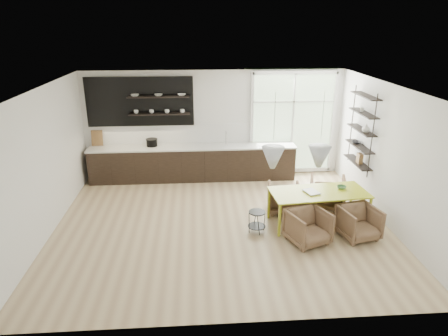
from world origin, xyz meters
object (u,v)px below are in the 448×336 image
(armchair_back_right, at_px, (327,192))
(armchair_front_left, at_px, (308,227))
(armchair_back_left, at_px, (284,198))
(dining_table, at_px, (319,194))
(wire_stool, at_px, (257,219))
(armchair_front_right, at_px, (359,223))

(armchair_back_right, xyz_separation_m, armchair_front_left, (-0.87, -1.55, -0.03))
(armchair_back_left, relative_size, armchair_back_right, 0.90)
(dining_table, distance_m, armchair_back_left, 0.94)
(wire_stool, bearing_deg, armchair_front_right, -10.43)
(armchair_back_right, relative_size, wire_stool, 1.75)
(armchair_back_right, distance_m, armchair_front_right, 1.45)
(armchair_front_left, relative_size, armchair_front_right, 1.03)
(armchair_back_right, bearing_deg, armchair_front_right, 113.16)
(dining_table, bearing_deg, armchair_back_left, 127.99)
(armchair_back_right, bearing_deg, wire_stool, 46.35)
(dining_table, xyz_separation_m, armchair_back_left, (-0.59, 0.63, -0.36))
(armchair_back_left, height_order, armchair_front_right, armchair_front_right)
(armchair_front_left, xyz_separation_m, wire_stool, (-0.93, 0.48, -0.04))
(armchair_back_right, bearing_deg, dining_table, 75.58)
(dining_table, relative_size, armchair_back_left, 2.91)
(armchair_back_right, bearing_deg, armchair_front_left, 76.34)
(dining_table, xyz_separation_m, armchair_front_left, (-0.41, -0.76, -0.35))
(dining_table, distance_m, armchair_back_right, 0.97)
(dining_table, distance_m, armchair_front_left, 0.93)
(armchair_back_left, bearing_deg, armchair_front_left, 104.46)
(wire_stool, bearing_deg, armchair_back_right, 30.67)
(armchair_back_right, height_order, wire_stool, armchair_back_right)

